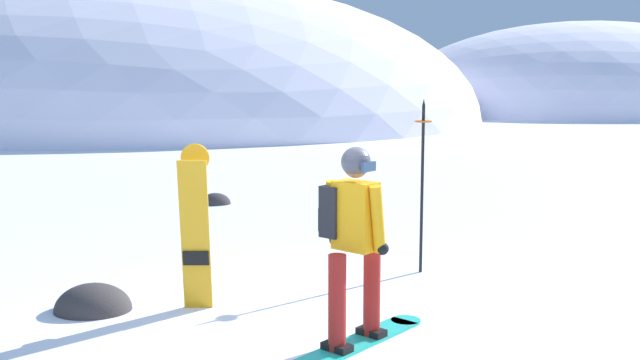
# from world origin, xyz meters

# --- Properties ---
(ground_plane) EXTENTS (300.00, 300.00, 0.00)m
(ground_plane) POSITION_xyz_m (0.00, 0.00, 0.00)
(ground_plane) COLOR white
(ridge_peak_main) EXTENTS (31.21, 28.09, 13.47)m
(ridge_peak_main) POSITION_xyz_m (-7.83, 30.23, 0.00)
(ridge_peak_main) COLOR white
(ridge_peak_main) RESTS_ON ground
(ridge_peak_far) EXTENTS (24.31, 21.88, 10.72)m
(ridge_peak_far) POSITION_xyz_m (16.13, 39.48, 0.00)
(ridge_peak_far) COLOR white
(ridge_peak_far) RESTS_ON ground
(snowboarder_main) EXTENTS (1.30, 1.46, 1.71)m
(snowboarder_main) POSITION_xyz_m (0.44, 0.23, 0.92)
(snowboarder_main) COLOR #23B7A3
(snowboarder_main) RESTS_ON ground
(spare_snowboard) EXTENTS (0.28, 0.26, 1.65)m
(spare_snowboard) POSITION_xyz_m (-1.05, 1.16, 0.84)
(spare_snowboard) COLOR orange
(spare_snowboard) RESTS_ON ground
(piste_marker_near) EXTENTS (0.20, 0.20, 2.03)m
(piste_marker_near) POSITION_xyz_m (1.34, 2.57, 1.16)
(piste_marker_near) COLOR black
(piste_marker_near) RESTS_ON ground
(rock_dark) EXTENTS (0.76, 0.65, 0.53)m
(rock_dark) POSITION_xyz_m (-2.08, 1.16, 0.00)
(rock_dark) COLOR #383333
(rock_dark) RESTS_ON ground
(rock_mid) EXTENTS (0.56, 0.48, 0.39)m
(rock_mid) POSITION_xyz_m (-1.71, 7.12, 0.00)
(rock_mid) COLOR #383333
(rock_mid) RESTS_ON ground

